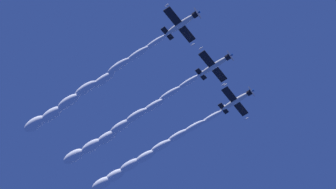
# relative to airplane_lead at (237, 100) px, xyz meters

# --- Properties ---
(airplane_lead) EXTENTS (8.22, 8.68, 3.03)m
(airplane_lead) POSITION_rel_airplane_lead_xyz_m (0.00, 0.00, 0.00)
(airplane_lead) COLOR silver
(airplane_left_wingman) EXTENTS (8.23, 8.60, 3.12)m
(airplane_left_wingman) POSITION_rel_airplane_lead_xyz_m (-4.43, -9.01, -0.88)
(airplane_left_wingman) COLOR silver
(airplane_right_wingman) EXTENTS (8.22, 8.60, 3.12)m
(airplane_right_wingman) POSITION_rel_airplane_lead_xyz_m (-10.59, -18.87, -1.93)
(airplane_right_wingman) COLOR silver
(smoke_trail_lead) EXTENTS (32.27, 19.70, 3.02)m
(smoke_trail_lead) POSITION_rel_airplane_lead_xyz_m (-23.35, 13.66, -0.87)
(smoke_trail_lead) COLOR white
(smoke_trail_left_wingman) EXTENTS (32.85, 20.53, 2.82)m
(smoke_trail_left_wingman) POSITION_rel_airplane_lead_xyz_m (-27.75, 4.83, -1.73)
(smoke_trail_left_wingman) COLOR white
(smoke_trail_right_wingman) EXTENTS (33.12, 20.30, 3.06)m
(smoke_trail_right_wingman) POSITION_rel_airplane_lead_xyz_m (-34.05, -4.99, -2.80)
(smoke_trail_right_wingman) COLOR white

